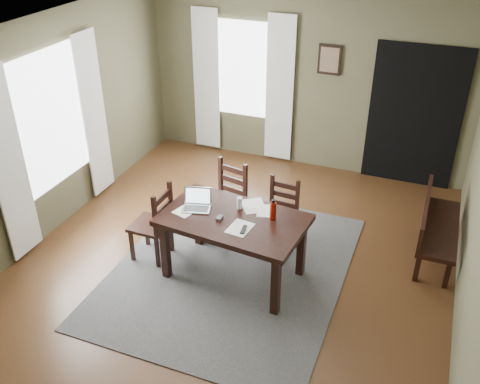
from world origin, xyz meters
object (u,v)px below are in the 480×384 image
at_px(dining_table, 233,225).
at_px(water_bottle, 273,210).
at_px(bench, 434,224).
at_px(chair_back_left, 227,202).
at_px(chair_end, 154,224).
at_px(chair_back_right, 280,215).
at_px(laptop, 197,203).

height_order(dining_table, water_bottle, water_bottle).
bearing_deg(water_bottle, bench, 33.86).
bearing_deg(water_bottle, chair_back_left, 142.74).
distance_m(dining_table, chair_back_left, 0.87).
xyz_separation_m(chair_end, chair_back_left, (0.61, 0.76, 0.01)).
distance_m(chair_back_right, laptop, 1.12).
height_order(chair_back_right, laptop, laptop).
xyz_separation_m(chair_end, laptop, (0.54, 0.08, 0.37)).
bearing_deg(chair_back_left, bench, 23.79).
bearing_deg(chair_back_left, dining_table, -49.74).
bearing_deg(dining_table, water_bottle, 23.37).
bearing_deg(chair_end, laptop, 98.70).
xyz_separation_m(chair_back_left, chair_back_right, (0.70, 0.02, -0.05)).
bearing_deg(chair_back_right, dining_table, -106.95).
relative_size(chair_back_right, bench, 0.67).
bearing_deg(water_bottle, laptop, -175.27).
height_order(chair_back_left, water_bottle, water_bottle).
xyz_separation_m(dining_table, water_bottle, (0.41, 0.13, 0.21)).
height_order(chair_end, chair_back_right, chair_end).
bearing_deg(bench, chair_back_right, 105.24).
relative_size(chair_end, bench, 0.73).
bearing_deg(chair_back_left, laptop, -83.39).
xyz_separation_m(chair_end, water_bottle, (1.42, 0.15, 0.43)).
relative_size(dining_table, chair_back_left, 1.66).
distance_m(dining_table, bench, 2.44).
distance_m(bench, water_bottle, 2.06).
height_order(bench, laptop, laptop).
distance_m(chair_end, bench, 3.34).
bearing_deg(chair_back_right, chair_end, -144.47).
bearing_deg(water_bottle, chair_back_right, 99.47).
relative_size(dining_table, laptop, 4.52).
bearing_deg(laptop, chair_end, 173.18).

